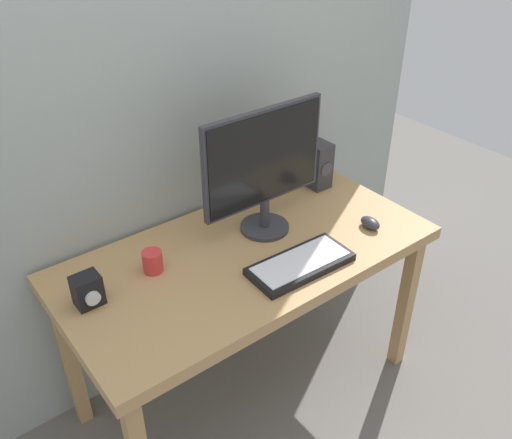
{
  "coord_description": "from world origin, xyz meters",
  "views": [
    {
      "loc": [
        -0.98,
        -1.33,
        1.97
      ],
      "look_at": [
        0.04,
        0.0,
        0.87
      ],
      "focal_mm": 38.69,
      "sensor_mm": 36.0,
      "label": 1
    }
  ],
  "objects_px": {
    "mouse": "(370,223)",
    "coffee_mug": "(153,261)",
    "keyboard_primary": "(300,264)",
    "desk": "(247,267)",
    "audio_controller": "(88,291)",
    "speaker_right": "(318,165)",
    "monitor": "(264,166)"
  },
  "relations": [
    {
      "from": "keyboard_primary",
      "to": "speaker_right",
      "type": "height_order",
      "value": "speaker_right"
    },
    {
      "from": "monitor",
      "to": "keyboard_primary",
      "type": "height_order",
      "value": "monitor"
    },
    {
      "from": "desk",
      "to": "mouse",
      "type": "xyz_separation_m",
      "value": [
        0.48,
        -0.17,
        0.1
      ]
    },
    {
      "from": "speaker_right",
      "to": "audio_controller",
      "type": "xyz_separation_m",
      "value": [
        -1.12,
        -0.12,
        -0.05
      ]
    },
    {
      "from": "speaker_right",
      "to": "keyboard_primary",
      "type": "bearing_deg",
      "value": -138.72
    },
    {
      "from": "monitor",
      "to": "speaker_right",
      "type": "height_order",
      "value": "monitor"
    },
    {
      "from": "mouse",
      "to": "coffee_mug",
      "type": "distance_m",
      "value": 0.86
    },
    {
      "from": "speaker_right",
      "to": "desk",
      "type": "bearing_deg",
      "value": -159.91
    },
    {
      "from": "desk",
      "to": "speaker_right",
      "type": "bearing_deg",
      "value": 20.09
    },
    {
      "from": "mouse",
      "to": "speaker_right",
      "type": "bearing_deg",
      "value": 83.56
    },
    {
      "from": "coffee_mug",
      "to": "speaker_right",
      "type": "bearing_deg",
      "value": 6.02
    },
    {
      "from": "keyboard_primary",
      "to": "coffee_mug",
      "type": "relative_size",
      "value": 4.81
    },
    {
      "from": "mouse",
      "to": "audio_controller",
      "type": "height_order",
      "value": "audio_controller"
    },
    {
      "from": "audio_controller",
      "to": "coffee_mug",
      "type": "bearing_deg",
      "value": 6.06
    },
    {
      "from": "audio_controller",
      "to": "speaker_right",
      "type": "bearing_deg",
      "value": 6.03
    },
    {
      "from": "monitor",
      "to": "coffee_mug",
      "type": "height_order",
      "value": "monitor"
    },
    {
      "from": "keyboard_primary",
      "to": "speaker_right",
      "type": "bearing_deg",
      "value": 41.28
    },
    {
      "from": "coffee_mug",
      "to": "desk",
      "type": "bearing_deg",
      "value": -17.47
    },
    {
      "from": "desk",
      "to": "speaker_right",
      "type": "height_order",
      "value": "speaker_right"
    },
    {
      "from": "coffee_mug",
      "to": "monitor",
      "type": "bearing_deg",
      "value": -2.85
    },
    {
      "from": "mouse",
      "to": "monitor",
      "type": "bearing_deg",
      "value": 145.8
    },
    {
      "from": "mouse",
      "to": "coffee_mug",
      "type": "xyz_separation_m",
      "value": [
        -0.81,
        0.28,
        0.02
      ]
    },
    {
      "from": "mouse",
      "to": "audio_controller",
      "type": "xyz_separation_m",
      "value": [
        -1.06,
        0.25,
        0.03
      ]
    },
    {
      "from": "keyboard_primary",
      "to": "mouse",
      "type": "height_order",
      "value": "mouse"
    },
    {
      "from": "coffee_mug",
      "to": "mouse",
      "type": "bearing_deg",
      "value": -18.99
    },
    {
      "from": "speaker_right",
      "to": "coffee_mug",
      "type": "relative_size",
      "value": 2.56
    },
    {
      "from": "speaker_right",
      "to": "mouse",
      "type": "bearing_deg",
      "value": -99.55
    },
    {
      "from": "mouse",
      "to": "coffee_mug",
      "type": "bearing_deg",
      "value": 164.11
    },
    {
      "from": "keyboard_primary",
      "to": "desk",
      "type": "bearing_deg",
      "value": 114.37
    },
    {
      "from": "speaker_right",
      "to": "audio_controller",
      "type": "distance_m",
      "value": 1.13
    },
    {
      "from": "monitor",
      "to": "audio_controller",
      "type": "distance_m",
      "value": 0.76
    },
    {
      "from": "monitor",
      "to": "audio_controller",
      "type": "height_order",
      "value": "monitor"
    }
  ]
}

